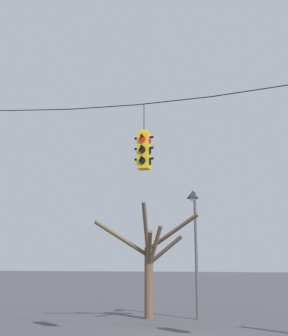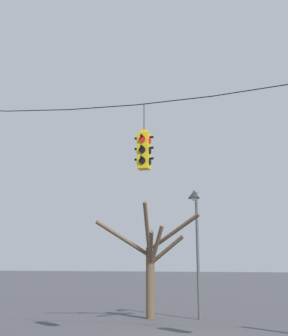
# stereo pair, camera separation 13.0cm
# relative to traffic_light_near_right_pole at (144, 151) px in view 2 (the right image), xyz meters

# --- Properties ---
(span_wire) EXTENTS (16.30, 0.03, 0.64)m
(span_wire) POSITION_rel_traffic_light_near_right_pole_xyz_m (0.93, 0.00, 1.69)
(span_wire) COLOR black
(traffic_light_near_right_pole) EXTENTS (0.58, 0.58, 2.05)m
(traffic_light_near_right_pole) POSITION_rel_traffic_light_near_right_pole_xyz_m (0.00, 0.00, 0.00)
(traffic_light_near_right_pole) COLOR yellow
(street_lamp) EXTENTS (0.50, 0.85, 5.14)m
(street_lamp) POSITION_rel_traffic_light_near_right_pole_xyz_m (0.50, 5.60, -1.64)
(street_lamp) COLOR #515156
(street_lamp) RESTS_ON ground_plane
(bare_tree) EXTENTS (4.12, 2.00, 4.59)m
(bare_tree) POSITION_rel_traffic_light_near_right_pole_xyz_m (-1.31, 5.24, -3.24)
(bare_tree) COLOR brown
(bare_tree) RESTS_ON ground_plane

